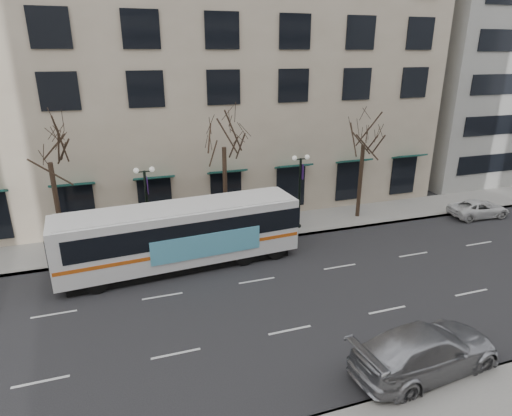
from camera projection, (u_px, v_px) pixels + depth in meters
name	position (u px, v px, depth m)	size (l,w,h in m)	color
ground	(272.00, 303.00, 20.86)	(160.00, 160.00, 0.00)	black
sidewalk_far	(294.00, 224.00, 30.34)	(80.00, 4.00, 0.15)	gray
building_hotel	(162.00, 46.00, 34.91)	(40.00, 20.00, 24.00)	tan
tree_far_left	(47.00, 146.00, 23.47)	(3.60, 3.60, 8.34)	black
tree_far_mid	(224.00, 132.00, 26.35)	(3.60, 3.60, 8.55)	black
tree_far_right	(365.00, 131.00, 29.47)	(3.60, 3.60, 8.06)	black
lamp_post_left	(147.00, 204.00, 25.70)	(1.22, 0.45, 5.21)	black
lamp_post_right	(300.00, 188.00, 28.65)	(1.22, 0.45, 5.21)	black
city_bus	(182.00, 234.00, 23.89)	(13.56, 3.90, 3.63)	white
silver_car	(426.00, 350.00, 16.19)	(2.50, 6.15, 1.78)	#98999F
white_pickup	(479.00, 209.00, 31.70)	(2.06, 4.47, 1.24)	silver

